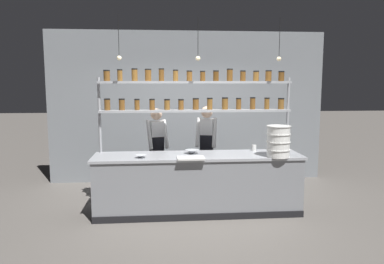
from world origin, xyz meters
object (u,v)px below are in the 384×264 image
at_px(serving_cup_front, 254,148).
at_px(chef_left, 157,147).
at_px(spice_shelf_unit, 196,97).
at_px(prep_bowl_center_front, 192,152).
at_px(cutting_board, 191,158).
at_px(chef_center, 207,145).
at_px(prep_bowl_near_left, 141,156).
at_px(container_stack, 278,141).

bearing_deg(serving_cup_front, chef_left, 159.89).
bearing_deg(spice_shelf_unit, prep_bowl_center_front, -109.05).
bearing_deg(prep_bowl_center_front, cutting_board, -97.70).
bearing_deg(chef_center, serving_cup_front, -23.70).
bearing_deg(chef_left, cutting_board, -83.90).
distance_m(prep_bowl_center_front, serving_cup_front, 1.04).
bearing_deg(prep_bowl_center_front, serving_cup_front, 8.42).
bearing_deg(prep_bowl_near_left, spice_shelf_unit, 29.99).
bearing_deg(chef_left, prep_bowl_near_left, -120.39).
xyz_separation_m(cutting_board, serving_cup_front, (1.08, 0.56, 0.04)).
relative_size(cutting_board, serving_cup_front, 4.15).
distance_m(container_stack, serving_cup_front, 0.60).
bearing_deg(spice_shelf_unit, container_stack, -27.02).
relative_size(container_stack, serving_cup_front, 4.89).
bearing_deg(spice_shelf_unit, cutting_board, -101.93).
bearing_deg(prep_bowl_center_front, prep_bowl_near_left, -161.23).
height_order(chef_center, cutting_board, chef_center).
relative_size(spice_shelf_unit, prep_bowl_near_left, 18.79).
height_order(spice_shelf_unit, cutting_board, spice_shelf_unit).
distance_m(spice_shelf_unit, chef_left, 1.20).
height_order(chef_center, serving_cup_front, chef_center).
distance_m(chef_left, container_stack, 2.14).
distance_m(chef_center, prep_bowl_center_front, 0.80).
xyz_separation_m(spice_shelf_unit, chef_left, (-0.64, 0.50, -0.89)).
height_order(spice_shelf_unit, prep_bowl_near_left, spice_shelf_unit).
bearing_deg(cutting_board, prep_bowl_center_front, 82.30).
distance_m(chef_left, cutting_board, 1.25).
relative_size(chef_left, prep_bowl_near_left, 9.61).
bearing_deg(chef_center, cutting_board, -92.89).
height_order(spice_shelf_unit, chef_center, spice_shelf_unit).
distance_m(chef_left, serving_cup_front, 1.69).
bearing_deg(cutting_board, serving_cup_front, 27.46).
distance_m(container_stack, cutting_board, 1.34).
relative_size(container_stack, prep_bowl_center_front, 2.15).
relative_size(chef_left, serving_cup_front, 16.42).
xyz_separation_m(chef_center, cutting_board, (-0.38, -1.14, 0.01)).
height_order(spice_shelf_unit, chef_left, spice_shelf_unit).
bearing_deg(serving_cup_front, prep_bowl_center_front, -171.58).
relative_size(chef_left, chef_center, 0.98).
height_order(container_stack, cutting_board, container_stack).
distance_m(chef_left, prep_bowl_center_front, 0.92).
xyz_separation_m(chef_left, chef_center, (0.88, -0.01, 0.02)).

